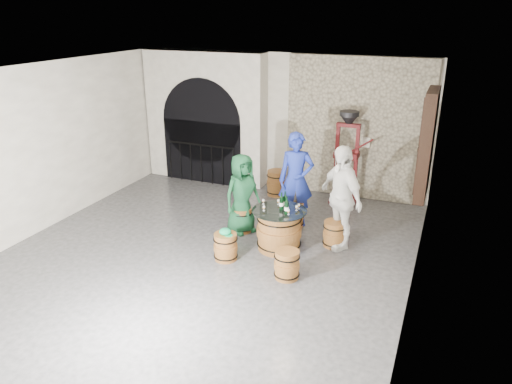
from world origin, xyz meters
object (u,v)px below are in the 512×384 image
at_px(barrel_stool_left, 242,219).
at_px(wine_bottle_right, 285,201).
at_px(wine_bottle_left, 282,203).
at_px(wine_bottle_center, 287,207).
at_px(barrel_stool_right, 334,234).
at_px(person_green, 242,194).
at_px(side_barrel, 276,183).
at_px(barrel_table, 279,230).
at_px(barrel_stool_far, 293,215).
at_px(barrel_stool_near_right, 287,265).
at_px(corking_press, 347,151).
at_px(person_white, 341,197).
at_px(barrel_stool_near_left, 226,247).
at_px(person_blue, 296,180).

height_order(barrel_stool_left, wine_bottle_right, wine_bottle_right).
distance_m(wine_bottle_left, wine_bottle_center, 0.22).
xyz_separation_m(barrel_stool_left, wine_bottle_right, (0.99, -0.30, 0.65)).
xyz_separation_m(wine_bottle_center, wine_bottle_right, (-0.11, 0.24, 0.00)).
bearing_deg(barrel_stool_left, wine_bottle_center, -26.39).
xyz_separation_m(barrel_stool_right, person_green, (-1.83, -0.06, 0.55)).
height_order(wine_bottle_center, side_barrel, wine_bottle_center).
distance_m(barrel_table, person_green, 1.10).
xyz_separation_m(barrel_table, barrel_stool_left, (-0.93, 0.44, -0.14)).
xyz_separation_m(barrel_table, barrel_stool_far, (-0.06, 1.03, -0.14)).
xyz_separation_m(barrel_stool_near_right, corking_press, (0.12, 3.64, 0.97)).
xyz_separation_m(person_white, corking_press, (-0.39, 2.19, 0.25)).
distance_m(barrel_table, side_barrel, 2.73).
xyz_separation_m(barrel_stool_left, person_green, (0.02, -0.01, 0.55)).
bearing_deg(barrel_stool_near_right, wine_bottle_center, 110.34).
bearing_deg(barrel_stool_far, wine_bottle_left, -85.31).
distance_m(person_white, wine_bottle_right, 1.00).
relative_size(barrel_table, wine_bottle_right, 3.05).
bearing_deg(wine_bottle_right, corking_press, 78.32).
xyz_separation_m(barrel_stool_near_left, wine_bottle_left, (0.74, 0.78, 0.65)).
distance_m(barrel_stool_far, person_white, 1.36).
bearing_deg(barrel_stool_near_right, barrel_stool_near_left, 171.15).
xyz_separation_m(barrel_stool_far, wine_bottle_center, (0.23, -1.14, 0.65)).
bearing_deg(side_barrel, wine_bottle_right, -66.59).
xyz_separation_m(barrel_table, wine_bottle_left, (0.02, 0.05, 0.52)).
bearing_deg(person_white, wine_bottle_right, -114.66).
distance_m(barrel_stool_near_right, wine_bottle_center, 1.08).
distance_m(barrel_table, person_blue, 1.30).
height_order(barrel_stool_right, barrel_stool_near_left, same).
xyz_separation_m(barrel_stool_near_left, wine_bottle_center, (0.89, 0.63, 0.65)).
height_order(person_white, side_barrel, person_white).
bearing_deg(barrel_table, corking_press, 77.80).
bearing_deg(person_blue, barrel_stool_left, -159.07).
relative_size(barrel_stool_near_left, wine_bottle_center, 1.50).
bearing_deg(barrel_stool_near_left, barrel_stool_right, 36.85).
height_order(barrel_stool_right, corking_press, corking_press).
bearing_deg(barrel_stool_left, corking_press, 56.24).
bearing_deg(corking_press, barrel_stool_right, -80.68).
distance_m(barrel_stool_left, person_white, 2.04).
distance_m(barrel_stool_right, person_white, 0.73).
relative_size(wine_bottle_center, side_barrel, 0.54).
bearing_deg(barrel_stool_near_right, person_green, 135.76).
xyz_separation_m(barrel_stool_left, barrel_stool_near_right, (1.40, -1.36, 0.00)).
distance_m(barrel_stool_near_left, wine_bottle_center, 1.27).
bearing_deg(side_barrel, barrel_stool_right, -47.24).
xyz_separation_m(barrel_stool_left, barrel_stool_far, (0.87, 0.59, 0.00)).
distance_m(wine_bottle_left, side_barrel, 2.75).
relative_size(barrel_stool_far, corking_press, 0.23).
height_order(person_green, person_white, person_white).
relative_size(barrel_stool_right, wine_bottle_center, 1.50).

